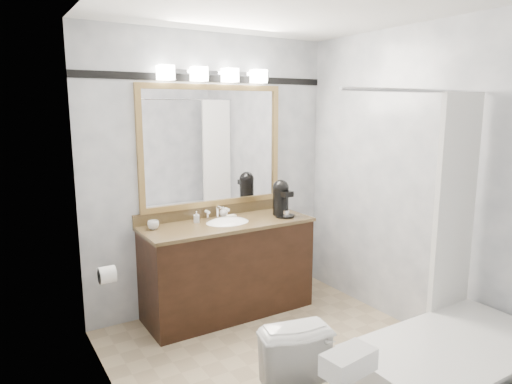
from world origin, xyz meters
TOP-DOWN VIEW (x-y plane):
  - room at (0.00, 0.00)m, footprint 2.42×2.62m
  - vanity at (0.00, 1.02)m, footprint 1.53×0.58m
  - mirror at (0.00, 1.28)m, footprint 1.40×0.04m
  - vanity_light_bar at (0.00, 1.23)m, footprint 1.02×0.14m
  - accent_stripe at (0.00, 1.29)m, footprint 2.40×0.01m
  - bathtub at (0.55, -0.90)m, footprint 1.30×0.75m
  - tp_roll at (-1.14, 0.66)m, footprint 0.11×0.12m
  - tissue_box at (-0.54, -1.12)m, footprint 0.26×0.16m
  - coffee_maker at (0.54, 0.96)m, footprint 0.18×0.22m
  - cup_left at (-0.64, 1.13)m, footprint 0.11×0.11m
  - soap_bottle_a at (-0.24, 1.15)m, footprint 0.06×0.06m
  - soap_bottle_b at (0.07, 1.23)m, footprint 0.09×0.09m
  - soap_bar at (0.10, 1.13)m, footprint 0.09×0.06m

SIDE VIEW (x-z plane):
  - bathtub at x=0.55m, z-range -0.70..1.26m
  - vanity at x=0.00m, z-range -0.04..0.93m
  - tp_roll at x=-1.14m, z-range 0.64..0.76m
  - tissue_box at x=-0.54m, z-range 0.71..0.81m
  - soap_bar at x=0.10m, z-range 0.85..0.88m
  - cup_left at x=-0.64m, z-range 0.85..0.92m
  - soap_bottle_b at x=0.07m, z-range 0.85..0.94m
  - soap_bottle_a at x=-0.24m, z-range 0.85..0.95m
  - coffee_maker at x=0.54m, z-range 0.85..1.20m
  - room at x=0.00m, z-range -0.01..2.51m
  - mirror at x=0.00m, z-range 0.95..2.05m
  - accent_stripe at x=0.00m, z-range 2.07..2.13m
  - vanity_light_bar at x=0.00m, z-range 2.07..2.19m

